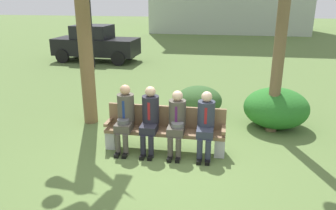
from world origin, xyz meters
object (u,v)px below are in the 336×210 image
(seated_man_rightmost, at_px, (206,121))
(street_lamp, at_px, (90,15))
(seated_man_leftmost, at_px, (125,115))
(park_bench, at_px, (165,129))
(shrub_mid_lawn, at_px, (199,100))
(parked_car_near, at_px, (96,43))
(seated_man_centerright, at_px, (177,120))
(seated_man_centerleft, at_px, (150,116))
(shrub_near_bench, at_px, (276,108))

(seated_man_rightmost, bearing_deg, street_lamp, 125.38)
(seated_man_leftmost, distance_m, street_lamp, 8.43)
(park_bench, bearing_deg, shrub_mid_lawn, 76.90)
(street_lamp, bearing_deg, parked_car_near, 106.45)
(seated_man_rightmost, xyz_separation_m, parked_car_near, (-5.69, 8.78, 0.11))
(seated_man_centerright, height_order, parked_car_near, parked_car_near)
(shrub_mid_lawn, bearing_deg, seated_man_centerright, -96.30)
(seated_man_leftmost, height_order, seated_man_centerright, seated_man_leftmost)
(seated_man_rightmost, distance_m, shrub_mid_lawn, 2.38)
(seated_man_leftmost, relative_size, seated_man_centerleft, 1.01)
(seated_man_centerright, bearing_deg, seated_man_rightmost, 0.70)
(seated_man_leftmost, relative_size, street_lamp, 0.38)
(seated_man_leftmost, bearing_deg, street_lamp, 116.18)
(seated_man_centerright, height_order, seated_man_rightmost, seated_man_rightmost)
(street_lamp, bearing_deg, shrub_mid_lawn, -45.78)
(shrub_near_bench, height_order, parked_car_near, parked_car_near)
(seated_man_centerleft, bearing_deg, shrub_mid_lawn, 71.00)
(seated_man_leftmost, bearing_deg, seated_man_rightmost, 0.00)
(park_bench, distance_m, street_lamp, 8.76)
(park_bench, distance_m, shrub_mid_lawn, 2.26)
(park_bench, relative_size, seated_man_centerright, 1.89)
(park_bench, relative_size, seated_man_centerleft, 1.81)
(seated_man_rightmost, relative_size, shrub_mid_lawn, 1.06)
(park_bench, distance_m, parked_car_near, 9.93)
(shrub_mid_lawn, bearing_deg, street_lamp, 134.22)
(seated_man_rightmost, height_order, shrub_mid_lawn, seated_man_rightmost)
(parked_car_near, bearing_deg, park_bench, -60.66)
(seated_man_leftmost, height_order, shrub_near_bench, seated_man_leftmost)
(seated_man_centerright, distance_m, shrub_mid_lawn, 2.38)
(seated_man_rightmost, bearing_deg, seated_man_leftmost, -180.00)
(seated_man_centerleft, xyz_separation_m, parked_car_near, (-4.57, 8.78, 0.09))
(park_bench, height_order, seated_man_centerleft, seated_man_centerleft)
(seated_man_centerleft, relative_size, street_lamp, 0.37)
(seated_man_centerright, relative_size, parked_car_near, 0.32)
(seated_man_centerright, bearing_deg, seated_man_centerleft, 178.78)
(parked_car_near, bearing_deg, seated_man_centerright, -59.79)
(park_bench, xyz_separation_m, parked_car_near, (-4.86, 8.65, 0.40))
(shrub_mid_lawn, bearing_deg, seated_man_rightmost, -82.41)
(park_bench, relative_size, shrub_mid_lawn, 1.99)
(seated_man_centerright, relative_size, seated_man_rightmost, 0.99)
(seated_man_rightmost, bearing_deg, seated_man_centerleft, 179.76)
(seated_man_leftmost, xyz_separation_m, parked_car_near, (-4.06, 8.78, 0.09))
(parked_car_near, xyz_separation_m, street_lamp, (0.39, -1.33, 1.37))
(shrub_mid_lawn, distance_m, street_lamp, 7.37)
(park_bench, xyz_separation_m, shrub_near_bench, (2.41, 1.63, 0.04))
(seated_man_centerright, relative_size, street_lamp, 0.36)
(shrub_near_bench, distance_m, parked_car_near, 10.11)
(seated_man_centerleft, bearing_deg, park_bench, 23.51)
(seated_man_leftmost, height_order, shrub_mid_lawn, seated_man_leftmost)
(seated_man_centerright, height_order, street_lamp, street_lamp)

